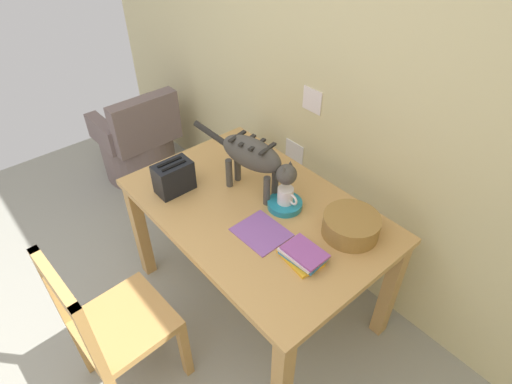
# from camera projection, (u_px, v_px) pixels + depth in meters

# --- Properties ---
(wall_rear) EXTENTS (5.08, 0.11, 2.50)m
(wall_rear) POSITION_uv_depth(u_px,v_px,m) (356.00, 86.00, 2.13)
(wall_rear) COLOR beige
(wall_rear) RESTS_ON ground_plane
(dining_table) EXTENTS (1.37, 0.89, 0.76)m
(dining_table) POSITION_uv_depth(u_px,v_px,m) (256.00, 219.00, 2.21)
(dining_table) COLOR tan
(dining_table) RESTS_ON ground_plane
(cat) EXTENTS (0.64, 0.20, 0.33)m
(cat) POSITION_uv_depth(u_px,v_px,m) (254.00, 157.00, 2.10)
(cat) COLOR #47433D
(cat) RESTS_ON dining_table
(saucer_bowl) EXTENTS (0.18, 0.18, 0.03)m
(saucer_bowl) POSITION_uv_depth(u_px,v_px,m) (285.00, 204.00, 2.14)
(saucer_bowl) COLOR teal
(saucer_bowl) RESTS_ON dining_table
(coffee_mug) EXTENTS (0.12, 0.08, 0.09)m
(coffee_mug) POSITION_uv_depth(u_px,v_px,m) (286.00, 196.00, 2.10)
(coffee_mug) COLOR white
(coffee_mug) RESTS_ON saucer_bowl
(magazine) EXTENTS (0.25, 0.22, 0.01)m
(magazine) POSITION_uv_depth(u_px,v_px,m) (261.00, 232.00, 2.00)
(magazine) COLOR #9058AA
(magazine) RESTS_ON dining_table
(book_stack) EXTENTS (0.21, 0.16, 0.05)m
(book_stack) POSITION_uv_depth(u_px,v_px,m) (303.00, 255.00, 1.86)
(book_stack) COLOR yellow
(book_stack) RESTS_ON dining_table
(wicker_basket) EXTENTS (0.27, 0.27, 0.10)m
(wicker_basket) POSITION_uv_depth(u_px,v_px,m) (351.00, 225.00, 1.97)
(wicker_basket) COLOR olive
(wicker_basket) RESTS_ON dining_table
(toaster) EXTENTS (0.12, 0.20, 0.18)m
(toaster) POSITION_uv_depth(u_px,v_px,m) (174.00, 177.00, 2.21)
(toaster) COLOR black
(toaster) RESTS_ON dining_table
(wooden_chair_near) EXTENTS (0.44, 0.44, 0.94)m
(wooden_chair_near) POSITION_uv_depth(u_px,v_px,m) (115.00, 326.00, 1.95)
(wooden_chair_near) COLOR tan
(wooden_chair_near) RESTS_ON ground_plane
(wicker_armchair) EXTENTS (0.60, 0.61, 0.78)m
(wicker_armchair) POSITION_uv_depth(u_px,v_px,m) (140.00, 146.00, 3.49)
(wicker_armchair) COLOR slate
(wicker_armchair) RESTS_ON ground_plane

